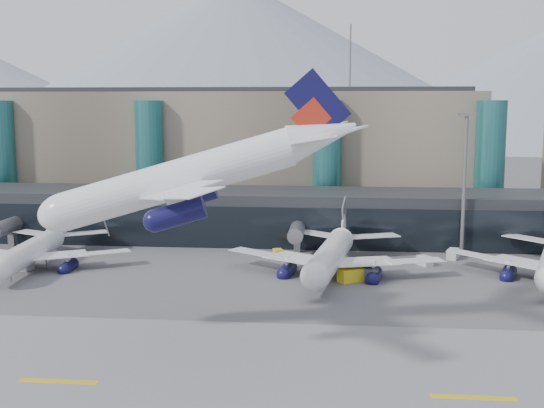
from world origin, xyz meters
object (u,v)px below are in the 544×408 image
at_px(jet_parked_left, 37,242).
at_px(veh_h, 351,275).
at_px(hero_jet, 207,163).
at_px(jet_parked_mid, 333,244).
at_px(lightmast_mid, 464,176).
at_px(veh_b, 278,253).
at_px(veh_g, 425,261).
at_px(veh_c, 366,274).
at_px(veh_d, 453,254).
at_px(veh_a, 21,264).

distance_m(jet_parked_left, veh_h, 53.13).
bearing_deg(hero_jet, jet_parked_mid, 62.71).
relative_size(lightmast_mid, jet_parked_mid, 0.69).
xyz_separation_m(veh_b, veh_g, (25.31, -4.06, 0.09)).
relative_size(veh_c, veh_d, 1.16).
distance_m(veh_c, veh_d, 22.98).
height_order(jet_parked_left, veh_c, jet_parked_left).
distance_m(lightmast_mid, jet_parked_mid, 29.67).
bearing_deg(veh_d, jet_parked_mid, 138.98).
bearing_deg(jet_parked_left, veh_g, -88.66).
relative_size(hero_jet, veh_b, 15.62).
bearing_deg(veh_a, jet_parked_left, 82.67).
height_order(hero_jet, jet_parked_mid, hero_jet).
bearing_deg(veh_a, veh_b, 31.46).
xyz_separation_m(lightmast_mid, hero_jet, (-37.21, -50.43, 6.19)).
height_order(hero_jet, veh_c, hero_jet).
bearing_deg(veh_c, veh_g, 63.05).
bearing_deg(jet_parked_mid, veh_d, -53.13).
height_order(lightmast_mid, veh_b, lightmast_mid).
distance_m(lightmast_mid, hero_jet, 62.98).
height_order(jet_parked_mid, veh_a, jet_parked_mid).
distance_m(jet_parked_mid, veh_g, 16.97).
height_order(lightmast_mid, jet_parked_mid, lightmast_mid).
height_order(veh_c, veh_d, veh_c).
xyz_separation_m(hero_jet, veh_c, (19.02, 29.81, -19.60)).
bearing_deg(veh_b, veh_d, -106.72).
distance_m(jet_parked_mid, veh_c, 8.05).
relative_size(veh_d, veh_h, 0.82).
bearing_deg(veh_d, veh_c, 156.52).
xyz_separation_m(hero_jet, jet_parked_mid, (13.92, 34.93, -16.06)).
bearing_deg(veh_c, veh_d, 62.53).
bearing_deg(lightmast_mid, veh_b, -170.38).
bearing_deg(jet_parked_mid, jet_parked_left, 98.59).
height_order(veh_g, veh_h, veh_h).
bearing_deg(veh_g, veh_h, -77.53).
relative_size(lightmast_mid, hero_jet, 0.67).
distance_m(lightmast_mid, veh_g, 18.44).
height_order(veh_b, veh_d, veh_d).
height_order(veh_c, veh_g, veh_c).
relative_size(veh_b, veh_h, 0.65).
xyz_separation_m(lightmast_mid, veh_d, (-2.22, -4.09, -13.53)).
distance_m(veh_a, veh_d, 73.94).
bearing_deg(veh_a, veh_d, 25.15).
bearing_deg(lightmast_mid, veh_c, -131.42).
height_order(veh_b, veh_c, veh_c).
distance_m(veh_d, veh_g, 7.89).
height_order(hero_jet, veh_d, hero_jet).
xyz_separation_m(hero_jet, veh_a, (-37.39, 31.28, -19.57)).
bearing_deg(veh_b, veh_g, -118.65).
relative_size(jet_parked_mid, veh_d, 11.93).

